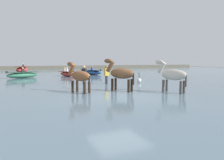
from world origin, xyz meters
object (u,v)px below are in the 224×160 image
object	(u,v)px
horse_trailing_pinto	(172,76)
channel_buoy	(139,80)
boat_distant_west	(22,75)
person_wading_close	(84,76)
boat_far_offshore	(67,74)
boat_mid_channel	(93,72)
boat_far_inshore	(22,70)
horse_flank_chestnut	(80,77)
person_spectator_far	(107,76)
horse_lead_bay	(121,74)

from	to	relation	value
horse_trailing_pinto	channel_buoy	distance (m)	5.10
boat_distant_west	person_wading_close	distance (m)	8.80
boat_far_offshore	person_wading_close	size ratio (longest dim) A/B	1.60
boat_distant_west	boat_mid_channel	world-z (taller)	boat_distant_west
horse_trailing_pinto	boat_far_inshore	bearing A→B (deg)	105.76
horse_trailing_pinto	horse_flank_chestnut	xyz separation A→B (m)	(-4.33, 2.00, -0.06)
person_spectator_far	channel_buoy	distance (m)	2.60
boat_far_offshore	boat_distant_west	xyz separation A→B (m)	(-4.49, -0.53, 0.01)
horse_lead_bay	person_wading_close	size ratio (longest dim) A/B	1.26
boat_distant_west	boat_far_inshore	distance (m)	10.61
boat_far_offshore	person_wading_close	bearing A→B (deg)	-94.14
person_spectator_far	person_wading_close	bearing A→B (deg)	166.80
boat_mid_channel	horse_flank_chestnut	bearing A→B (deg)	-111.86
boat_mid_channel	boat_far_inshore	bearing A→B (deg)	131.63
person_wading_close	channel_buoy	world-z (taller)	person_wading_close
horse_flank_chestnut	boat_distant_west	bearing A→B (deg)	102.53
boat_far_inshore	person_wading_close	distance (m)	18.89
horse_flank_chestnut	channel_buoy	xyz separation A→B (m)	(5.44, 2.93, -0.63)
boat_far_offshore	channel_buoy	bearing A→B (deg)	-68.93
horse_trailing_pinto	boat_mid_channel	world-z (taller)	horse_trailing_pinto
boat_far_offshore	boat_mid_channel	xyz separation A→B (m)	(3.41, 1.28, 0.01)
boat_mid_channel	channel_buoy	distance (m)	10.39
horse_trailing_pinto	person_wading_close	size ratio (longest dim) A/B	1.22
boat_far_inshore	person_wading_close	world-z (taller)	boat_far_inshore
horse_lead_bay	horse_flank_chestnut	distance (m)	2.20
horse_flank_chestnut	boat_far_offshore	bearing A→B (deg)	80.88
person_wading_close	horse_trailing_pinto	bearing A→B (deg)	-61.82
horse_trailing_pinto	horse_flank_chestnut	distance (m)	4.77
boat_far_offshore	boat_distant_west	size ratio (longest dim) A/B	0.83
boat_distant_west	person_spectator_far	world-z (taller)	person_spectator_far
horse_lead_bay	boat_distant_west	distance (m)	12.84
boat_mid_channel	channel_buoy	size ratio (longest dim) A/B	3.69
boat_mid_channel	person_wading_close	size ratio (longest dim) A/B	1.79
boat_far_inshore	person_spectator_far	distance (m)	19.62
boat_far_offshore	boat_mid_channel	size ratio (longest dim) A/B	0.89
horse_trailing_pinto	boat_far_inshore	xyz separation A→B (m)	(-6.81, 24.12, -0.45)
horse_flank_chestnut	boat_far_inshore	distance (m)	22.26
horse_trailing_pinto	person_wading_close	xyz separation A→B (m)	(-3.01, 5.62, -0.31)
horse_lead_bay	boat_distant_west	xyz separation A→B (m)	(-4.71, 11.93, -0.63)
horse_flank_chestnut	boat_far_inshore	size ratio (longest dim) A/B	0.44
boat_far_inshore	person_spectator_far	xyz separation A→B (m)	(5.36, -18.87, 0.13)
horse_flank_chestnut	person_spectator_far	size ratio (longest dim) A/B	1.16
horse_flank_chestnut	boat_mid_channel	world-z (taller)	horse_flank_chestnut
person_spectator_far	boat_mid_channel	bearing A→B (deg)	76.30
horse_lead_bay	boat_far_offshore	bearing A→B (deg)	91.01
boat_far_offshore	channel_buoy	distance (m)	9.76
boat_mid_channel	person_spectator_far	xyz separation A→B (m)	(-2.45, -10.07, 0.27)
person_wading_close	person_spectator_far	world-z (taller)	same
boat_far_offshore	person_wading_close	distance (m)	8.45
person_wading_close	boat_far_offshore	bearing A→B (deg)	85.86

